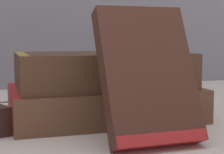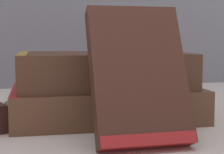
{
  "view_description": "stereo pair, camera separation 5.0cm",
  "coord_description": "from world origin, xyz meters",
  "views": [
    {
      "loc": [
        -0.13,
        -0.48,
        0.11
      ],
      "look_at": [
        0.03,
        -0.01,
        0.06
      ],
      "focal_mm": 60.0,
      "sensor_mm": 36.0,
      "label": 1
    },
    {
      "loc": [
        -0.08,
        -0.49,
        0.11
      ],
      "look_at": [
        0.03,
        -0.01,
        0.06
      ],
      "focal_mm": 60.0,
      "sensor_mm": 36.0,
      "label": 2
    }
  ],
  "objects": [
    {
      "name": "book_flat_bottom",
      "position": [
        0.03,
        0.02,
        0.02
      ],
      "size": [
        0.26,
        0.17,
        0.05
      ],
      "rotation": [
        0.0,
        0.0,
        -0.03
      ],
      "color": "brown",
      "rests_on": "ground_plane"
    },
    {
      "name": "pocket_watch",
      "position": [
        0.08,
        0.01,
        0.1
      ],
      "size": [
        0.06,
        0.06,
        0.01
      ],
      "color": "white",
      "rests_on": "book_flat_top"
    },
    {
      "name": "ground_plane",
      "position": [
        0.0,
        0.0,
        0.0
      ],
      "size": [
        3.0,
        3.0,
        0.0
      ],
      "primitive_type": "plane",
      "color": "beige"
    },
    {
      "name": "book_flat_top",
      "position": [
        0.02,
        0.02,
        0.07
      ],
      "size": [
        0.23,
        0.15,
        0.05
      ],
      "rotation": [
        0.0,
        0.0,
        -0.03
      ],
      "color": "#4C2D1E",
      "rests_on": "book_flat_bottom"
    },
    {
      "name": "reading_glasses",
      "position": [
        -0.06,
        0.18,
        0.0
      ],
      "size": [
        0.12,
        0.08,
        0.0
      ],
      "rotation": [
        0.0,
        0.0,
        0.39
      ],
      "color": "#4C3828",
      "rests_on": "ground_plane"
    },
    {
      "name": "book_leaning_front",
      "position": [
        0.04,
        -0.12,
        0.07
      ],
      "size": [
        0.1,
        0.08,
        0.15
      ],
      "rotation": [
        -0.44,
        0.0,
        0.0
      ],
      "color": "#422319",
      "rests_on": "ground_plane"
    }
  ]
}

